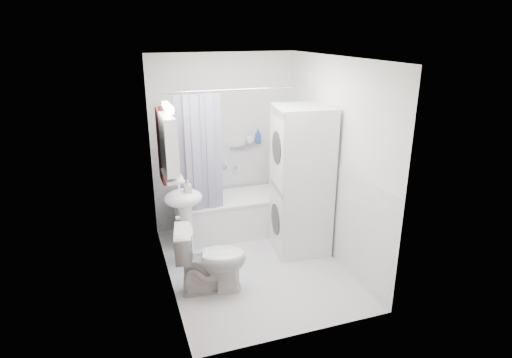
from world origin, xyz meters
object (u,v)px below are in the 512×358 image
object	(u,v)px
bathtub	(228,214)
washer_dryer	(301,181)
toilet	(211,259)
sink	(184,210)

from	to	relation	value
bathtub	washer_dryer	distance (m)	1.19
bathtub	toilet	size ratio (longest dim) A/B	1.86
washer_dryer	toilet	xyz separation A→B (m)	(-1.28, -0.55, -0.55)
sink	toilet	bearing A→B (deg)	-76.15
bathtub	sink	size ratio (longest dim) A/B	1.34
sink	toilet	size ratio (longest dim) A/B	1.39
sink	toilet	distance (m)	0.73
washer_dryer	bathtub	bearing A→B (deg)	144.62
sink	washer_dryer	bearing A→B (deg)	-3.17
bathtub	washer_dryer	bearing A→B (deg)	-42.95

